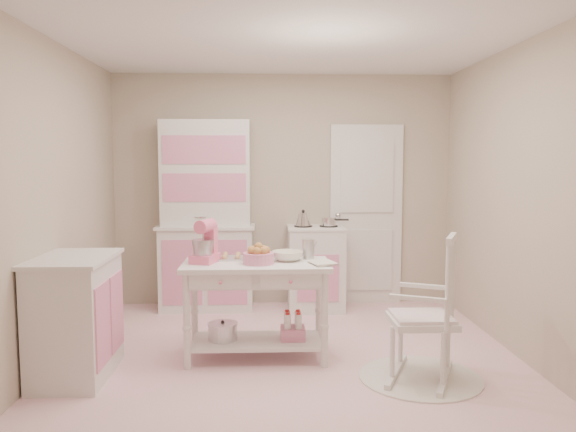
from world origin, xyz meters
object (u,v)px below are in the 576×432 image
object	(u,v)px
bread_basket	(259,258)
work_table	(256,310)
base_cabinet	(76,317)
stove	(316,268)
stand_mixer	(205,242)
hutch	(206,215)
rocking_chair	(422,307)

from	to	relation	value
bread_basket	work_table	bearing A→B (deg)	111.80
base_cabinet	bread_basket	distance (m)	1.46
bread_basket	stove	bearing A→B (deg)	69.10
stand_mixer	bread_basket	distance (m)	0.46
hutch	bread_basket	world-z (taller)	hutch
stand_mixer	bread_basket	xyz separation A→B (m)	(0.44, -0.07, -0.12)
base_cabinet	work_table	xyz separation A→B (m)	(1.35, 0.35, -0.06)
hutch	rocking_chair	world-z (taller)	hutch
rocking_chair	stand_mixer	bearing A→B (deg)	-173.69
stove	rocking_chair	bearing A→B (deg)	-73.43
stove	work_table	size ratio (longest dim) A/B	0.77
rocking_chair	stand_mixer	world-z (taller)	stand_mixer
base_cabinet	work_table	distance (m)	1.40
work_table	rocking_chair	bearing A→B (deg)	-21.95
stove	bread_basket	xyz separation A→B (m)	(-0.61, -1.59, 0.39)
rocking_chair	stand_mixer	size ratio (longest dim) A/B	3.24
rocking_chair	work_table	xyz separation A→B (m)	(-1.24, 0.50, -0.15)
stand_mixer	base_cabinet	bearing A→B (deg)	-139.17
base_cabinet	rocking_chair	distance (m)	2.60
hutch	stove	world-z (taller)	hutch
hutch	rocking_chair	size ratio (longest dim) A/B	1.89
rocking_chair	bread_basket	bearing A→B (deg)	-176.54
base_cabinet	stand_mixer	distance (m)	1.13
stove	stand_mixer	xyz separation A→B (m)	(-1.05, -1.52, 0.51)
base_cabinet	stand_mixer	bearing A→B (deg)	21.72
stove	bread_basket	bearing A→B (deg)	-110.90
base_cabinet	rocking_chair	bearing A→B (deg)	-3.22
hutch	base_cabinet	world-z (taller)	hutch
base_cabinet	stand_mixer	size ratio (longest dim) A/B	2.71
work_table	stove	bearing A→B (deg)	67.85
base_cabinet	bread_basket	xyz separation A→B (m)	(1.37, 0.30, 0.39)
hutch	bread_basket	xyz separation A→B (m)	(0.59, -1.64, -0.19)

